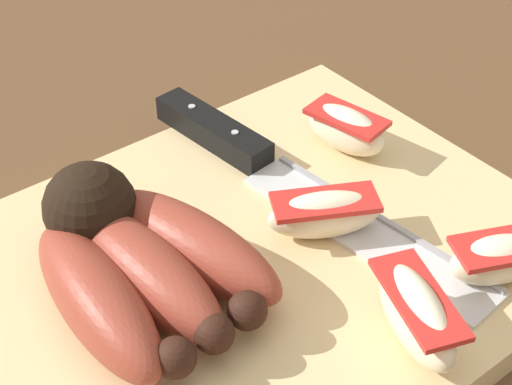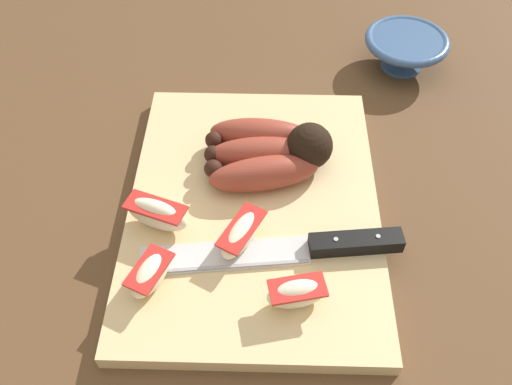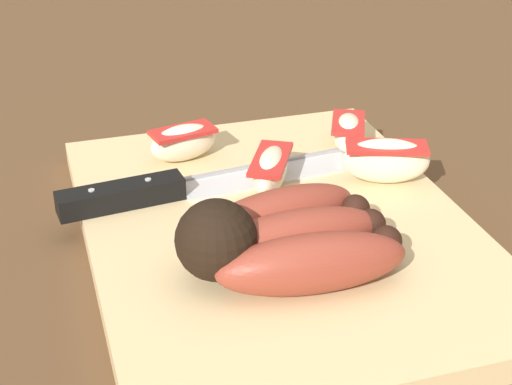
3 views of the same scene
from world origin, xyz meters
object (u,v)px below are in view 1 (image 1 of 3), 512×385
at_px(chefs_knife, 262,163).
at_px(apple_wedge_near, 325,213).
at_px(banana_bunch, 137,260).
at_px(apple_wedge_far, 416,314).
at_px(apple_wedge_middle, 498,258).
at_px(apple_wedge_extra, 346,129).

distance_m(chefs_knife, apple_wedge_near, 0.07).
bearing_deg(banana_bunch, apple_wedge_far, 127.54).
bearing_deg(apple_wedge_near, apple_wedge_middle, 119.95).
relative_size(apple_wedge_far, apple_wedge_extra, 1.18).
bearing_deg(chefs_knife, apple_wedge_far, 79.88).
xyz_separation_m(apple_wedge_near, apple_wedge_far, (0.02, 0.09, 0.00)).
xyz_separation_m(chefs_knife, apple_wedge_middle, (-0.04, 0.16, 0.01)).
height_order(apple_wedge_near, apple_wedge_far, apple_wedge_far).
bearing_deg(apple_wedge_far, apple_wedge_middle, -177.37).
relative_size(apple_wedge_middle, apple_wedge_far, 0.83).
xyz_separation_m(apple_wedge_near, apple_wedge_middle, (-0.05, 0.09, -0.00)).
relative_size(apple_wedge_middle, apple_wedge_extra, 0.99).
bearing_deg(apple_wedge_extra, banana_bunch, 8.45).
height_order(banana_bunch, apple_wedge_near, banana_bunch).
bearing_deg(apple_wedge_middle, chefs_knife, -75.64).
bearing_deg(apple_wedge_extra, apple_wedge_middle, 82.64).
xyz_separation_m(banana_bunch, apple_wedge_far, (-0.09, 0.12, -0.00)).
distance_m(apple_wedge_middle, apple_wedge_far, 0.07).
relative_size(banana_bunch, apple_wedge_far, 2.01).
bearing_deg(apple_wedge_near, banana_bunch, -14.54).
height_order(apple_wedge_near, apple_wedge_extra, apple_wedge_extra).
height_order(apple_wedge_near, apple_wedge_middle, same).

